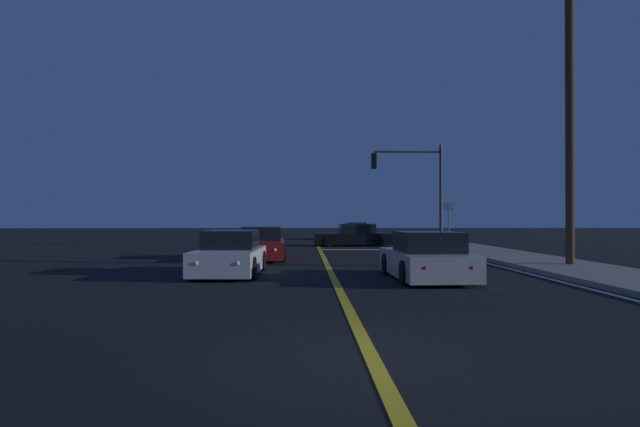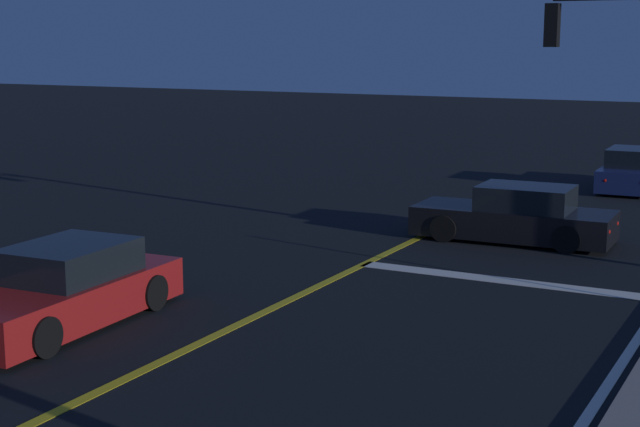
% 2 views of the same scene
% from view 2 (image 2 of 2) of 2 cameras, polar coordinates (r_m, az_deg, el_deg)
% --- Properties ---
extents(stop_bar, '(6.33, 0.50, 0.01)m').
position_cam_2_polar(stop_bar, '(19.37, 11.18, -3.97)').
color(stop_bar, silver).
rests_on(stop_bar, ground).
extents(car_following_oncoming_navy, '(1.91, 4.21, 1.34)m').
position_cam_2_polar(car_following_oncoming_navy, '(32.03, 18.13, 2.39)').
color(car_following_oncoming_navy, navy).
rests_on(car_following_oncoming_navy, ground).
extents(car_parked_curb_black, '(4.71, 1.97, 1.34)m').
position_cam_2_polar(car_parked_curb_black, '(23.12, 11.58, -0.20)').
color(car_parked_curb_black, black).
rests_on(car_parked_curb_black, ground).
extents(car_side_waiting_red, '(2.12, 4.67, 1.34)m').
position_cam_2_polar(car_side_waiting_red, '(16.63, -15.07, -4.45)').
color(car_side_waiting_red, maroon).
rests_on(car_side_waiting_red, ground).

